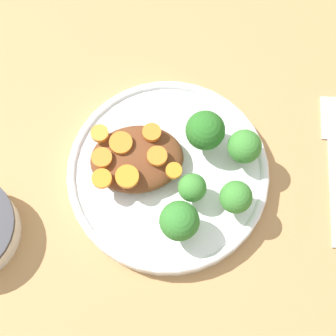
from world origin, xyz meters
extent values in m
plane|color=tan|center=(0.00, 0.00, 0.00)|extent=(4.00, 4.00, 0.00)
cylinder|color=white|center=(0.00, 0.00, 0.01)|extent=(0.24, 0.24, 0.02)
torus|color=white|center=(0.00, 0.00, 0.02)|extent=(0.24, 0.24, 0.01)
ellipsoid|color=brown|center=(0.03, -0.01, 0.04)|extent=(0.11, 0.08, 0.03)
cylinder|color=#7FA85B|center=(-0.05, -0.03, 0.03)|extent=(0.02, 0.02, 0.02)
sphere|color=#286B23|center=(-0.05, -0.03, 0.06)|extent=(0.05, 0.05, 0.05)
cylinder|color=#759E51|center=(-0.02, 0.03, 0.03)|extent=(0.02, 0.02, 0.02)
sphere|color=#3D8433|center=(-0.02, 0.03, 0.05)|extent=(0.03, 0.03, 0.03)
cylinder|color=#759E51|center=(-0.07, 0.05, 0.03)|extent=(0.01, 0.01, 0.02)
sphere|color=#3D8433|center=(-0.07, 0.05, 0.05)|extent=(0.04, 0.04, 0.04)
cylinder|color=#7FA85B|center=(-0.01, 0.07, 0.03)|extent=(0.02, 0.02, 0.03)
sphere|color=#337A2D|center=(-0.01, 0.07, 0.06)|extent=(0.04, 0.04, 0.04)
cylinder|color=#759E51|center=(-0.09, -0.01, 0.03)|extent=(0.02, 0.02, 0.02)
sphere|color=#3D8433|center=(-0.09, -0.01, 0.05)|extent=(0.04, 0.04, 0.04)
cylinder|color=orange|center=(0.01, -0.04, 0.05)|extent=(0.02, 0.02, 0.01)
cylinder|color=orange|center=(0.01, -0.01, 0.05)|extent=(0.02, 0.02, 0.01)
cylinder|color=orange|center=(0.05, -0.03, 0.05)|extent=(0.03, 0.03, 0.01)
cylinder|color=orange|center=(0.05, 0.01, 0.05)|extent=(0.03, 0.03, 0.01)
cylinder|color=orange|center=(0.07, -0.04, 0.05)|extent=(0.02, 0.02, 0.01)
cylinder|color=orange|center=(0.07, -0.01, 0.05)|extent=(0.02, 0.02, 0.01)
cylinder|color=orange|center=(-0.01, 0.01, 0.05)|extent=(0.02, 0.02, 0.01)
cylinder|color=orange|center=(0.07, 0.01, 0.05)|extent=(0.02, 0.02, 0.01)
cube|color=#B7B7B7|center=(-0.20, 0.04, 0.00)|extent=(0.03, 0.13, 0.01)
cube|color=#B7B7B7|center=(-0.21, -0.06, 0.00)|extent=(0.03, 0.06, 0.01)
camera|label=1|loc=(0.02, 0.21, 0.64)|focal=60.00mm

